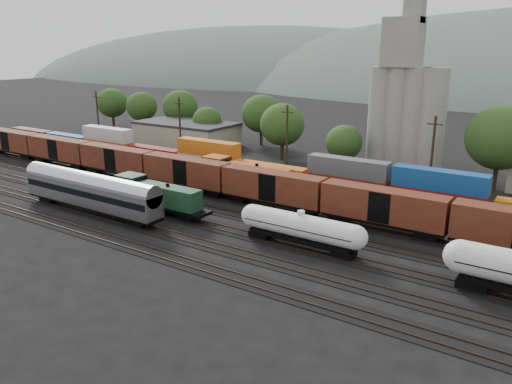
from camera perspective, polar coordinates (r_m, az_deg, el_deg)
The scene contains 12 objects.
ground at distance 62.06m, azimuth 2.81°, elevation -3.81°, with size 600.00×600.00×0.00m, color black.
tracks at distance 62.04m, azimuth 2.81°, elevation -3.76°, with size 180.00×33.20×0.20m.
green_locomotive at distance 67.52m, azimuth -11.75°, elevation -0.26°, with size 16.26×2.87×4.31m.
tank_car_a at distance 54.60m, azimuth 5.13°, elevation -4.03°, with size 15.26×2.73×4.00m.
passenger_coach at distance 68.73m, azimuth -18.44°, elevation 0.22°, with size 23.51×2.90×5.34m.
orange_locomotive at distance 76.24m, azimuth -1.84°, elevation 2.07°, with size 18.14×3.02×4.53m.
boxcar_string at distance 71.48m, azimuth -3.35°, elevation 1.52°, with size 122.80×2.90×4.20m.
container_wall at distance 73.98m, azimuth 8.88°, elevation 1.43°, with size 160.55×2.60×5.80m.
grain_silo at distance 90.68m, azimuth 16.68°, elevation 9.25°, with size 13.40×5.00×29.00m.
industrial_sheds at distance 90.45m, azimuth 18.11°, elevation 3.51°, with size 119.38×17.26×5.10m.
tree_band at distance 93.10m, azimuth 14.63°, elevation 6.92°, with size 164.67×20.84×13.94m.
utility_poles at distance 79.48m, azimuth 11.08°, elevation 5.04°, with size 122.20×0.36×12.00m.
Camera 1 is at (29.67, -50.18, 21.29)m, focal length 35.00 mm.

